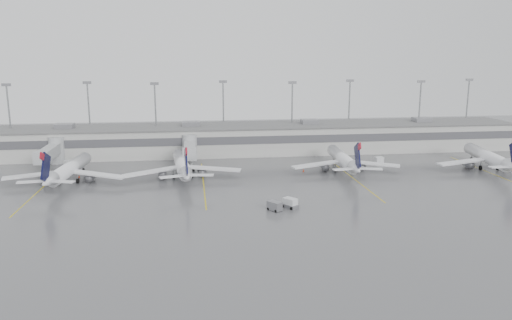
{
  "coord_description": "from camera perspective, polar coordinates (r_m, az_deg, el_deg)",
  "views": [
    {
      "loc": [
        -19.75,
        -85.6,
        28.91
      ],
      "look_at": [
        -5.51,
        24.0,
        5.0
      ],
      "focal_mm": 35.0,
      "sensor_mm": 36.0,
      "label": 1
    }
  ],
  "objects": [
    {
      "name": "jet_mid_left",
      "position": [
        117.93,
        -8.43,
        -0.57
      ],
      "size": [
        27.32,
        30.73,
        9.94
      ],
      "rotation": [
        0.0,
        0.0,
        0.09
      ],
      "color": "white",
      "rests_on": "ground"
    },
    {
      "name": "cone_d",
      "position": [
        142.96,
        22.81,
        -0.28
      ],
      "size": [
        0.47,
        0.47,
        0.74
      ],
      "primitive_type": "cone",
      "color": "red",
      "rests_on": "ground"
    },
    {
      "name": "baggage_cart",
      "position": [
        93.35,
        2.13,
        -5.26
      ],
      "size": [
        2.87,
        3.07,
        1.73
      ],
      "rotation": [
        0.0,
        0.0,
        0.66
      ],
      "color": "slate",
      "rests_on": "ground"
    },
    {
      "name": "gse_uld_a",
      "position": [
        136.6,
        -20.51,
        -0.41
      ],
      "size": [
        2.99,
        2.49,
        1.81
      ],
      "primitive_type": "cube",
      "rotation": [
        0.0,
        0.0,
        -0.36
      ],
      "color": "silver",
      "rests_on": "ground"
    },
    {
      "name": "baggage_tug",
      "position": [
        95.09,
        3.92,
        -5.05
      ],
      "size": [
        3.26,
        3.46,
        1.91
      ],
      "rotation": [
        0.0,
        0.0,
        0.66
      ],
      "color": "silver",
      "rests_on": "ground"
    },
    {
      "name": "stand_markings",
      "position": [
        115.06,
        2.73,
        -2.36
      ],
      "size": [
        105.25,
        40.0,
        0.01
      ],
      "color": "gold",
      "rests_on": "ground"
    },
    {
      "name": "gse_loader",
      "position": [
        135.58,
        -8.3,
        0.17
      ],
      "size": [
        2.18,
        3.19,
        1.89
      ],
      "primitive_type": "cube",
      "rotation": [
        0.0,
        0.0,
        -0.1
      ],
      "color": "slate",
      "rests_on": "ground"
    },
    {
      "name": "jet_bridge_right",
      "position": [
        133.69,
        -7.59,
        1.3
      ],
      "size": [
        4.0,
        17.2,
        7.0
      ],
      "color": "#939698",
      "rests_on": "ground"
    },
    {
      "name": "cone_c",
      "position": [
        123.8,
        5.44,
        -1.19
      ],
      "size": [
        0.44,
        0.44,
        0.69
      ],
      "primitive_type": "cone",
      "color": "red",
      "rests_on": "ground"
    },
    {
      "name": "cone_b",
      "position": [
        123.09,
        -10.83,
        -1.41
      ],
      "size": [
        0.49,
        0.49,
        0.78
      ],
      "primitive_type": "cone",
      "color": "red",
      "rests_on": "ground"
    },
    {
      "name": "terminal",
      "position": [
        147.03,
        0.42,
        2.52
      ],
      "size": [
        152.0,
        17.0,
        9.45
      ],
      "color": "#A8A8A3",
      "rests_on": "ground"
    },
    {
      "name": "jet_far_left",
      "position": [
        119.99,
        -20.68,
        -1.02
      ],
      "size": [
        27.29,
        30.72,
        9.94
      ],
      "rotation": [
        0.0,
        0.0,
        -0.1
      ],
      "color": "white",
      "rests_on": "ground"
    },
    {
      "name": "jet_far_right",
      "position": [
        138.04,
        25.11,
        0.27
      ],
      "size": [
        27.4,
        30.93,
        10.05
      ],
      "rotation": [
        0.0,
        0.0,
        -0.16
      ],
      "color": "white",
      "rests_on": "ground"
    },
    {
      "name": "gse_uld_c",
      "position": [
        137.38,
        13.87,
        0.03
      ],
      "size": [
        2.46,
        1.9,
        1.55
      ],
      "primitive_type": "cube",
      "rotation": [
        0.0,
        0.0,
        0.22
      ],
      "color": "silver",
      "rests_on": "ground"
    },
    {
      "name": "jet_bridge_left",
      "position": [
        138.38,
        -22.24,
        0.86
      ],
      "size": [
        4.0,
        17.2,
        7.0
      ],
      "color": "#939698",
      "rests_on": "ground"
    },
    {
      "name": "light_masts",
      "position": [
        151.6,
        0.13,
        5.81
      ],
      "size": [
        142.4,
        8.0,
        20.6
      ],
      "color": "gray",
      "rests_on": "ground"
    },
    {
      "name": "cone_a",
      "position": [
        124.72,
        -19.57,
        -1.77
      ],
      "size": [
        0.39,
        0.39,
        0.62
      ],
      "primitive_type": "cone",
      "color": "red",
      "rests_on": "ground"
    },
    {
      "name": "gse_uld_b",
      "position": [
        127.04,
        -7.86,
        -0.69
      ],
      "size": [
        2.63,
        2.17,
        1.6
      ],
      "primitive_type": "cube",
      "rotation": [
        0.0,
        0.0,
        0.34
      ],
      "color": "silver",
      "rests_on": "ground"
    },
    {
      "name": "ground",
      "position": [
        92.49,
        5.34,
        -6.06
      ],
      "size": [
        260.0,
        260.0,
        0.0
      ],
      "primitive_type": "plane",
      "color": "#525255",
      "rests_on": "ground"
    },
    {
      "name": "jet_mid_right",
      "position": [
        124.95,
        9.98,
        0.07
      ],
      "size": [
        26.97,
        30.29,
        9.79
      ],
      "rotation": [
        0.0,
        0.0,
        -0.06
      ],
      "color": "white",
      "rests_on": "ground"
    }
  ]
}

